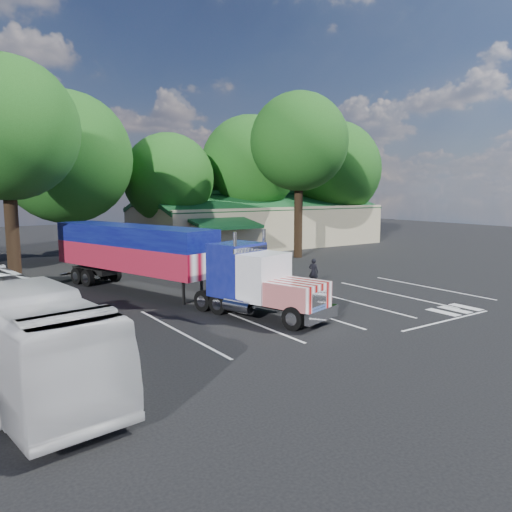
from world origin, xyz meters
TOP-DOWN VIEW (x-y plane):
  - ground at (0.00, 0.00)m, footprint 120.00×120.00m
  - event_hall at (13.74, 17.81)m, footprint 24.20×14.12m
  - tree_row_c at (-5.00, 16.20)m, footprint 10.00×10.00m
  - tree_row_d at (4.00, 17.50)m, footprint 8.00×8.00m
  - tree_row_e at (13.00, 18.00)m, footprint 9.60×9.60m
  - tree_row_f at (23.00, 16.80)m, footprint 10.40×10.40m
  - tree_near_left at (-10.50, 6.00)m, footprint 7.60×7.60m
  - tree_near_right at (11.50, 8.50)m, footprint 8.00×8.00m
  - semi_truck at (-4.23, 0.70)m, footprint 7.40×18.21m
  - woman at (4.50, -1.55)m, footprint 0.62×0.70m
  - bicycle at (5.50, 4.98)m, footprint 0.89×1.92m
  - tour_bus at (-12.73, -8.00)m, footprint 3.94×11.12m
  - silver_sedan at (11.55, 14.00)m, footprint 4.69×2.30m

SIDE VIEW (x-z plane):
  - ground at x=0.00m, z-range 0.00..0.00m
  - bicycle at x=5.50m, z-range 0.00..0.97m
  - silver_sedan at x=11.55m, z-range 0.00..1.48m
  - woman at x=4.50m, z-range 0.00..1.60m
  - tour_bus at x=-12.73m, z-range 0.00..3.03m
  - semi_truck at x=-4.23m, z-range 0.25..4.09m
  - event_hall at x=13.74m, z-range -0.56..4.99m
  - tree_row_d at x=4.00m, z-range 1.28..11.88m
  - tree_row_f at x=23.00m, z-range 1.29..14.29m
  - tree_row_c at x=-5.00m, z-range 1.51..14.56m
  - tree_row_e at x=13.00m, z-range 1.64..14.54m
  - tree_near_left at x=-10.50m, z-range 2.49..15.14m
  - tree_near_right at x=11.50m, z-range 2.71..16.21m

